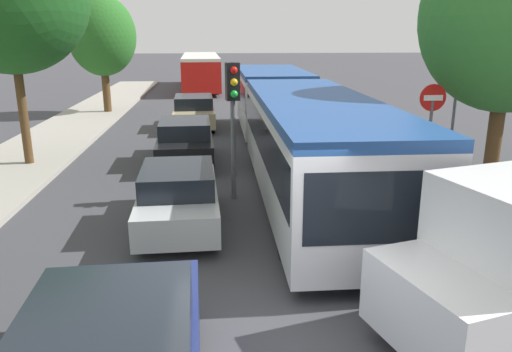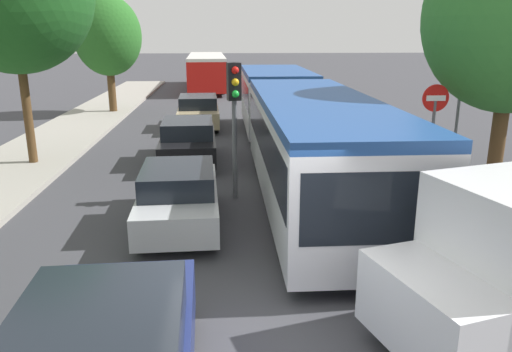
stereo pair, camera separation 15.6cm
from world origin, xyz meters
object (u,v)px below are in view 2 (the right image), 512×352
(queued_car_black, at_px, (188,141))
(no_entry_sign, at_px, (433,121))
(queued_car_tan, at_px, (198,112))
(traffic_light, at_px, (234,101))
(queued_car_silver, at_px, (179,196))
(tree_left_far, at_px, (108,36))
(direction_sign_post, at_px, (461,86))
(articulated_bus, at_px, (294,118))
(city_bus_rear, at_px, (207,69))

(queued_car_black, bearing_deg, no_entry_sign, -119.38)
(queued_car_tan, bearing_deg, traffic_light, -174.20)
(queued_car_silver, relative_size, tree_left_far, 0.66)
(queued_car_silver, relative_size, direction_sign_post, 1.09)
(articulated_bus, distance_m, queued_car_black, 3.50)
(no_entry_sign, distance_m, direction_sign_post, 2.82)
(queued_car_tan, bearing_deg, direction_sign_post, -134.05)
(articulated_bus, bearing_deg, tree_left_far, -144.13)
(direction_sign_post, bearing_deg, no_entry_sign, 53.62)
(articulated_bus, height_order, queued_car_silver, articulated_bus)
(city_bus_rear, height_order, queued_car_silver, city_bus_rear)
(no_entry_sign, height_order, direction_sign_post, direction_sign_post)
(queued_car_silver, distance_m, queued_car_tan, 11.75)
(city_bus_rear, distance_m, queued_car_black, 22.22)
(city_bus_rear, bearing_deg, direction_sign_post, -162.20)
(city_bus_rear, xyz_separation_m, queued_car_silver, (0.19, -27.80, -0.76))
(queued_car_tan, distance_m, traffic_light, 10.18)
(articulated_bus, relative_size, traffic_light, 5.17)
(traffic_light, distance_m, tree_left_far, 15.56)
(queued_car_silver, bearing_deg, tree_left_far, 14.34)
(traffic_light, bearing_deg, tree_left_far, -168.67)
(direction_sign_post, bearing_deg, queued_car_silver, 29.66)
(no_entry_sign, bearing_deg, queued_car_silver, -71.29)
(traffic_light, xyz_separation_m, tree_left_far, (-6.01, 14.28, 1.42))
(queued_car_silver, bearing_deg, no_entry_sign, -73.38)
(city_bus_rear, bearing_deg, articulated_bus, -173.18)
(traffic_light, relative_size, no_entry_sign, 1.21)
(direction_sign_post, distance_m, tree_left_far, 17.49)
(direction_sign_post, relative_size, tree_left_far, 0.61)
(no_entry_sign, bearing_deg, traffic_light, -86.02)
(articulated_bus, relative_size, queued_car_black, 4.28)
(queued_car_silver, bearing_deg, direction_sign_post, -63.99)
(queued_car_silver, distance_m, no_entry_sign, 6.91)
(direction_sign_post, bearing_deg, queued_car_tan, -40.40)
(no_entry_sign, relative_size, tree_left_far, 0.48)
(articulated_bus, height_order, city_bus_rear, articulated_bus)
(direction_sign_post, height_order, tree_left_far, tree_left_far)
(queued_car_silver, height_order, queued_car_black, queued_car_black)
(articulated_bus, bearing_deg, queued_car_tan, -153.44)
(city_bus_rear, height_order, tree_left_far, tree_left_far)
(queued_car_black, height_order, tree_left_far, tree_left_far)
(no_entry_sign, distance_m, tree_left_far, 17.98)
(tree_left_far, bearing_deg, traffic_light, -67.16)
(queued_car_silver, distance_m, queued_car_black, 5.60)
(direction_sign_post, bearing_deg, city_bus_rear, -68.91)
(queued_car_black, bearing_deg, city_bus_rear, -1.99)
(city_bus_rear, bearing_deg, tree_left_far, 156.99)
(traffic_light, bearing_deg, queued_car_black, -170.83)
(articulated_bus, height_order, queued_car_tan, articulated_bus)
(queued_car_silver, bearing_deg, articulated_bus, -34.24)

